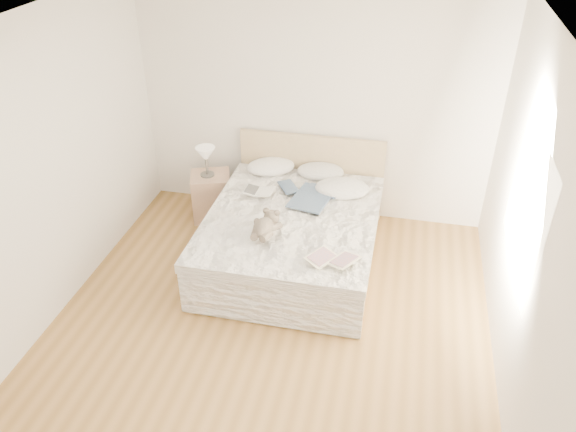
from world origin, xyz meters
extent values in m
cube|color=brown|center=(0.00, 0.00, 0.00)|extent=(4.00, 4.50, 0.00)
cube|color=white|center=(0.00, 0.00, 2.70)|extent=(4.00, 4.50, 0.00)
cube|color=silver|center=(0.00, 2.25, 1.35)|extent=(4.00, 0.02, 2.70)
cube|color=silver|center=(-2.00, 0.00, 1.35)|extent=(0.02, 4.50, 2.70)
cube|color=silver|center=(2.00, 0.00, 1.35)|extent=(0.02, 4.50, 2.70)
cube|color=white|center=(1.99, 0.30, 1.45)|extent=(0.02, 1.30, 1.10)
cube|color=tan|center=(0.00, 1.15, 0.10)|extent=(1.68, 2.08, 0.20)
cube|color=white|center=(0.00, 1.15, 0.35)|extent=(1.60, 2.00, 0.30)
cube|color=white|center=(0.00, 1.10, 0.54)|extent=(1.72, 2.05, 0.10)
cube|color=tan|center=(0.00, 2.19, 0.50)|extent=(1.70, 0.06, 1.00)
cube|color=#A38165|center=(-1.13, 1.81, 0.28)|extent=(0.56, 0.53, 0.56)
cylinder|color=#48443F|center=(-1.16, 1.80, 0.57)|extent=(0.16, 0.16, 0.02)
cylinder|color=#3E3934|center=(-1.16, 1.80, 0.69)|extent=(0.03, 0.03, 0.22)
cone|color=silver|center=(-1.16, 1.80, 0.83)|extent=(0.29, 0.29, 0.16)
ellipsoid|color=white|center=(-0.45, 2.02, 0.64)|extent=(0.67, 0.59, 0.17)
ellipsoid|color=silver|center=(0.14, 2.03, 0.64)|extent=(0.57, 0.43, 0.16)
ellipsoid|color=white|center=(0.43, 1.70, 0.64)|extent=(0.64, 0.49, 0.18)
cube|color=white|center=(-0.44, 1.45, 0.63)|extent=(0.34, 0.23, 0.02)
cube|color=#FAF0C9|center=(0.52, 0.41, 0.63)|extent=(0.50, 0.45, 0.03)
camera|label=1|loc=(1.01, -3.61, 3.66)|focal=35.00mm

